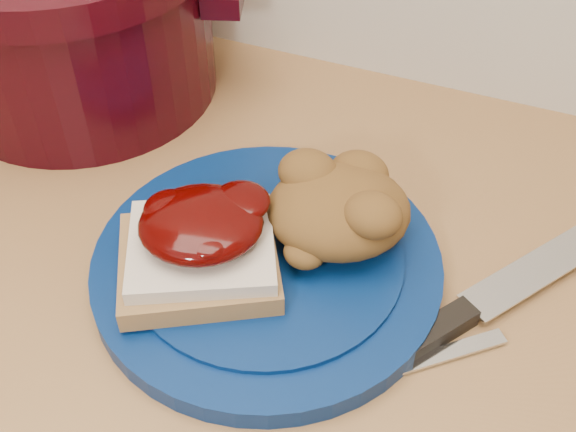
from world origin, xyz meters
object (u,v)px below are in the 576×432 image
at_px(chef_knife, 456,319).
at_px(butter_knife, 400,367).
at_px(dutch_oven, 71,14).
at_px(plate, 267,265).

relative_size(chef_knife, butter_knife, 1.49).
bearing_deg(chef_knife, butter_knife, -172.86).
distance_m(chef_knife, dutch_oven, 0.47).
xyz_separation_m(butter_knife, dutch_oven, (-0.40, 0.22, 0.08)).
distance_m(plate, dutch_oven, 0.34).
relative_size(butter_knife, dutch_oven, 0.46).
distance_m(chef_knife, butter_knife, 0.06).
relative_size(plate, chef_knife, 1.12).
distance_m(plate, butter_knife, 0.13).
bearing_deg(plate, butter_knife, -21.29).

